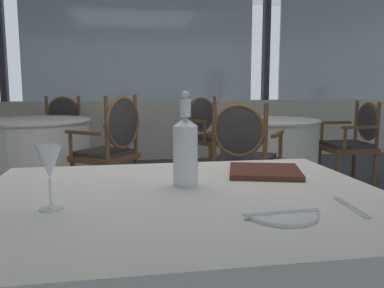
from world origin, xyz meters
The scene contains 15 objects.
ground_plane centered at (0.00, 0.00, 0.00)m, with size 15.12×15.12×0.00m, color #4C5156.
window_wall_far centered at (0.00, 3.48, 1.05)m, with size 11.63×0.14×2.63m.
side_plate centered at (0.10, -1.44, 0.74)m, with size 0.18×0.18×0.01m, color white.
butter_knife centered at (0.10, -1.44, 0.74)m, with size 0.21×0.02×0.00m, color silver.
dinner_fork centered at (0.32, -1.41, 0.73)m, with size 0.19×0.02×0.00m, color silver.
water_bottle centered at (-0.09, -1.07, 0.86)m, with size 0.08×0.08×0.32m.
wine_glass centered at (-0.50, -1.28, 0.86)m, with size 0.07×0.07×0.18m.
menu_book centered at (0.23, -0.95, 0.74)m, with size 0.26×0.25×0.02m, color #512319.
background_table_0 centered at (-1.17, 1.84, 0.37)m, with size 1.14×1.14×0.73m.
dining_chair_0_1 centered at (-0.38, 1.22, 0.57)m, with size 0.65×0.66×0.98m.
dining_chair_0_2 centered at (-1.04, 2.82, 0.55)m, with size 0.58×0.52×0.94m.
background_table_2 centered at (1.14, 1.44, 0.37)m, with size 1.02×1.02×0.73m.
dining_chair_2_0 centered at (2.07, 1.40, 0.53)m, with size 0.49×0.55×0.90m.
dining_chair_2_1 centered at (0.70, 2.27, 0.54)m, with size 0.65×0.62×0.93m.
dining_chair_2_2 centered at (0.64, 0.65, 0.56)m, with size 0.65×0.63×0.94m.
Camera 1 is at (-0.30, -2.40, 1.07)m, focal length 38.08 mm.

